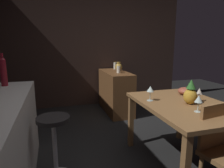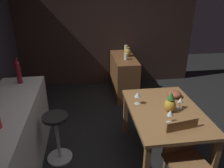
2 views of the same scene
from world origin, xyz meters
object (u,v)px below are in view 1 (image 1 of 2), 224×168
(pineapple_centerpiece, at_px, (190,94))
(vase_brass, at_px, (119,67))
(wine_glass_center, at_px, (150,90))
(pillar_candle_short, at_px, (119,70))
(pillar_candle_tall, at_px, (115,66))
(fruit_bowl, at_px, (186,91))
(wine_bottle_ruby, at_px, (3,70))
(dining_table, at_px, (184,111))
(sideboard_cabinet, at_px, (115,92))
(bar_stool, at_px, (55,147))
(wine_glass_left, at_px, (199,92))
(wine_glass_right, at_px, (199,100))

(pineapple_centerpiece, bearing_deg, vase_brass, 2.99)
(wine_glass_center, relative_size, pillar_candle_short, 1.08)
(wine_glass_center, relative_size, pillar_candle_tall, 0.97)
(fruit_bowl, relative_size, pillar_candle_tall, 1.09)
(wine_glass_center, xyz_separation_m, fruit_bowl, (0.12, -0.56, -0.08))
(wine_glass_center, distance_m, pillar_candle_short, 1.63)
(pineapple_centerpiece, height_order, pillar_candle_short, pineapple_centerpiece)
(fruit_bowl, xyz_separation_m, wine_bottle_ruby, (0.41, 2.13, 0.29))
(dining_table, xyz_separation_m, wine_glass_center, (0.19, 0.32, 0.22))
(dining_table, distance_m, sideboard_cabinet, 2.01)
(wine_bottle_ruby, bearing_deg, wine_glass_center, -108.67)
(bar_stool, distance_m, vase_brass, 2.37)
(wine_glass_left, relative_size, wine_glass_right, 0.95)
(pillar_candle_tall, bearing_deg, bar_stool, 149.18)
(wine_glass_left, distance_m, vase_brass, 2.04)
(wine_glass_left, height_order, pillar_candle_short, pillar_candle_short)
(sideboard_cabinet, xyz_separation_m, wine_glass_right, (-2.26, -0.10, 0.45))
(wine_bottle_ruby, bearing_deg, pillar_candle_short, -57.93)
(pineapple_centerpiece, distance_m, wine_bottle_ruby, 2.08)
(dining_table, relative_size, bar_stool, 1.82)
(sideboard_cabinet, height_order, vase_brass, vase_brass)
(bar_stool, xyz_separation_m, pillar_candle_short, (1.68, -1.22, 0.52))
(wine_glass_right, relative_size, pillar_candle_short, 1.03)
(vase_brass, bearing_deg, dining_table, -177.92)
(wine_glass_right, distance_m, wine_glass_center, 0.53)
(pillar_candle_short, distance_m, vase_brass, 0.24)
(sideboard_cabinet, height_order, wine_glass_right, wine_glass_right)
(bar_stool, distance_m, wine_bottle_ruby, 1.06)
(sideboard_cabinet, height_order, wine_glass_center, wine_glass_center)
(dining_table, height_order, wine_bottle_ruby, wine_bottle_ruby)
(dining_table, height_order, wine_glass_left, wine_glass_left)
(vase_brass, bearing_deg, pineapple_centerpiece, -177.01)
(wine_glass_left, bearing_deg, pineapple_centerpiece, 108.05)
(wine_glass_center, xyz_separation_m, wine_bottle_ruby, (0.53, 1.57, 0.21))
(sideboard_cabinet, relative_size, wine_glass_center, 6.59)
(bar_stool, relative_size, pillar_candle_tall, 3.96)
(fruit_bowl, bearing_deg, vase_brass, 10.27)
(dining_table, distance_m, pillar_candle_short, 1.83)
(wine_bottle_ruby, bearing_deg, dining_table, -111.02)
(wine_glass_center, distance_m, pineapple_centerpiece, 0.42)
(bar_stool, relative_size, wine_glass_center, 4.09)
(pillar_candle_short, height_order, vase_brass, vase_brass)
(wine_glass_left, bearing_deg, wine_glass_right, 139.11)
(dining_table, xyz_separation_m, wine_glass_right, (-0.27, 0.06, 0.21))
(fruit_bowl, distance_m, vase_brass, 1.76)
(pineapple_centerpiece, bearing_deg, bar_stool, 83.06)
(sideboard_cabinet, bearing_deg, pillar_candle_short, -178.68)
(wine_glass_right, bearing_deg, dining_table, -12.20)
(pillar_candle_short, bearing_deg, wine_glass_left, -169.28)
(dining_table, bearing_deg, vase_brass, 2.08)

